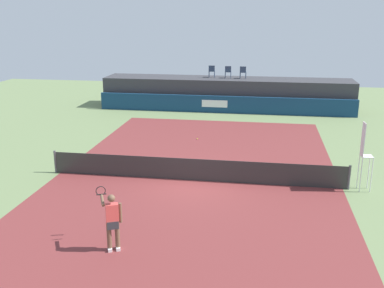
# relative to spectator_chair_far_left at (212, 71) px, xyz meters

# --- Properties ---
(ground_plane) EXTENTS (48.00, 48.00, 0.00)m
(ground_plane) POSITION_rel_spectator_chair_far_left_xyz_m (1.16, -12.50, -2.69)
(ground_plane) COLOR #6B7F51
(court_inner) EXTENTS (12.00, 22.00, 0.00)m
(court_inner) POSITION_rel_spectator_chair_far_left_xyz_m (1.16, -15.50, -2.69)
(court_inner) COLOR maroon
(court_inner) RESTS_ON ground
(sponsor_wall) EXTENTS (18.00, 0.22, 1.20)m
(sponsor_wall) POSITION_rel_spectator_chair_far_left_xyz_m (1.16, -2.00, -2.09)
(sponsor_wall) COLOR navy
(sponsor_wall) RESTS_ON ground
(spectator_platform) EXTENTS (18.00, 2.80, 2.20)m
(spectator_platform) POSITION_rel_spectator_chair_far_left_xyz_m (1.16, -0.20, -1.59)
(spectator_platform) COLOR #38383D
(spectator_platform) RESTS_ON ground
(spectator_chair_far_left) EXTENTS (0.46, 0.46, 0.89)m
(spectator_chair_far_left) POSITION_rel_spectator_chair_far_left_xyz_m (0.00, 0.00, 0.00)
(spectator_chair_far_left) COLOR #2D3D56
(spectator_chair_far_left) RESTS_ON spectator_platform
(spectator_chair_left) EXTENTS (0.46, 0.46, 0.89)m
(spectator_chair_left) POSITION_rel_spectator_chair_far_left_xyz_m (1.22, -0.19, 0.00)
(spectator_chair_left) COLOR #2D3D56
(spectator_chair_left) RESTS_ON spectator_platform
(spectator_chair_center) EXTENTS (0.45, 0.45, 0.89)m
(spectator_chair_center) POSITION_rel_spectator_chair_far_left_xyz_m (2.30, -0.25, 0.00)
(spectator_chair_center) COLOR #2D3D56
(spectator_chair_center) RESTS_ON spectator_platform
(umpire_chair) EXTENTS (0.47, 0.47, 2.76)m
(umpire_chair) POSITION_rel_spectator_chair_far_left_xyz_m (7.82, -15.51, -1.11)
(umpire_chair) COLOR white
(umpire_chair) RESTS_ON ground
(tennis_net) EXTENTS (12.40, 0.02, 0.95)m
(tennis_net) POSITION_rel_spectator_chair_far_left_xyz_m (1.16, -15.50, -2.22)
(tennis_net) COLOR #2D2D2D
(tennis_net) RESTS_ON ground
(net_post_near) EXTENTS (0.10, 0.10, 1.00)m
(net_post_near) POSITION_rel_spectator_chair_far_left_xyz_m (-5.04, -15.50, -2.19)
(net_post_near) COLOR #4C4C51
(net_post_near) RESTS_ON ground
(net_post_far) EXTENTS (0.10, 0.10, 1.00)m
(net_post_far) POSITION_rel_spectator_chair_far_left_xyz_m (7.36, -15.50, -2.19)
(net_post_far) COLOR #4C4C51
(net_post_far) RESTS_ON ground
(tennis_player) EXTENTS (1.03, 1.06, 1.77)m
(tennis_player) POSITION_rel_spectator_chair_far_left_xyz_m (-0.34, -21.59, -1.73)
(tennis_player) COLOR white
(tennis_player) RESTS_ON court_inner
(tennis_ball) EXTENTS (0.07, 0.07, 0.07)m
(tennis_ball) POSITION_rel_spectator_chair_far_left_xyz_m (0.31, -9.15, -2.66)
(tennis_ball) COLOR #D8EA33
(tennis_ball) RESTS_ON court_inner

